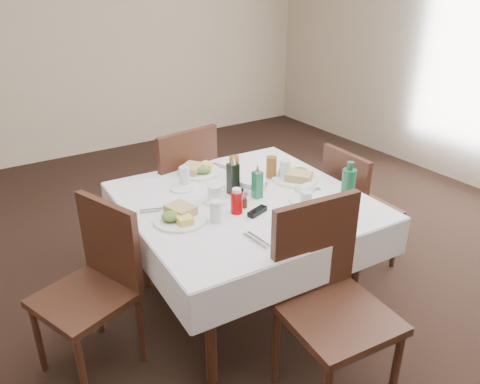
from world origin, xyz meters
The scene contains 33 objects.
ground_plane centered at (0.00, 0.00, 0.00)m, with size 7.00×7.00×0.00m, color black.
room_shell centered at (0.00, 0.00, 1.71)m, with size 6.04×7.04×2.80m.
dining_table centered at (0.00, 0.09, 0.68)m, with size 1.41×1.41×0.76m.
chair_north centered at (-0.05, 0.86, 0.58)m, with size 0.54×0.54×1.01m.
chair_south centered at (-0.02, -0.68, 0.58)m, with size 0.53×0.53×1.02m.
chair_east centered at (0.89, 0.03, 0.52)m, with size 0.45×0.45×0.91m.
chair_west centered at (-0.91, 0.12, 0.53)m, with size 0.56×0.56×0.93m.
meal_north centered at (-0.04, 0.58, 0.79)m, with size 0.29×0.29×0.06m.
meal_south centered at (0.05, -0.40, 0.79)m, with size 0.28×0.28×0.06m.
meal_east centered at (0.44, 0.14, 0.79)m, with size 0.30×0.30×0.07m.
meal_west centered at (-0.44, 0.06, 0.79)m, with size 0.30×0.30×0.06m.
side_plate_a centered at (-0.25, 0.42, 0.77)m, with size 0.16×0.16×0.01m.
side_plate_b centered at (0.27, -0.12, 0.77)m, with size 0.17×0.17×0.01m.
water_n centered at (-0.20, 0.47, 0.82)m, with size 0.06×0.06×0.12m.
water_s centered at (0.20, -0.24, 0.82)m, with size 0.07×0.07×0.12m.
water_e centered at (0.38, 0.19, 0.83)m, with size 0.07×0.07×0.13m.
water_w centered at (-0.28, -0.06, 0.82)m, with size 0.06×0.06×0.12m.
iced_tea_a centered at (0.14, 0.42, 0.83)m, with size 0.07×0.07×0.14m.
iced_tea_b centered at (0.33, 0.26, 0.83)m, with size 0.07×0.07×0.14m.
bread_basket centered at (0.12, 0.19, 0.79)m, with size 0.19×0.19×0.06m.
oil_cruet_dark centered at (-0.02, 0.19, 0.87)m, with size 0.06×0.06×0.25m.
oil_cruet_green centered at (0.07, 0.06, 0.85)m, with size 0.05×0.05×0.21m.
ketchup_bottle centered at (-0.13, -0.04, 0.83)m, with size 0.07×0.07×0.15m.
salt_shaker centered at (-0.04, 0.02, 0.80)m, with size 0.03×0.03×0.07m.
pepper_shaker centered at (-0.06, -0.01, 0.80)m, with size 0.03×0.03×0.07m.
coffee_mug centered at (-0.16, 0.15, 0.81)m, with size 0.16×0.14×0.11m.
sunglasses centered at (-0.04, -0.11, 0.78)m, with size 0.14×0.08×0.03m.
green_bottle centered at (0.40, -0.35, 0.89)m, with size 0.08×0.08×0.29m.
sugar_caddy centered at (0.36, -0.05, 0.79)m, with size 0.11×0.07×0.05m.
cutlery_n centered at (0.14, 0.59, 0.77)m, with size 0.12×0.20×0.01m.
cutlery_s centered at (-0.22, -0.35, 0.77)m, with size 0.06×0.19×0.01m.
cutlery_e centered at (0.39, -0.03, 0.77)m, with size 0.17×0.10×0.01m.
cutlery_w centered at (-0.50, 0.22, 0.77)m, with size 0.20×0.11×0.01m.
Camera 1 is at (-1.39, -1.99, 1.98)m, focal length 35.00 mm.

